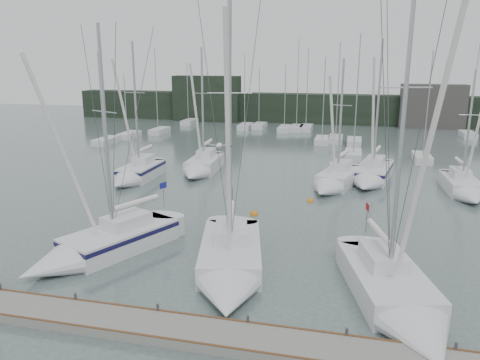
% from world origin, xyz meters
% --- Properties ---
extents(ground, '(160.00, 160.00, 0.00)m').
position_xyz_m(ground, '(0.00, 0.00, 0.00)').
color(ground, '#4A5A57').
rests_on(ground, ground).
extents(dock, '(24.00, 2.00, 0.40)m').
position_xyz_m(dock, '(0.00, -5.00, 0.20)').
color(dock, slate).
rests_on(dock, ground).
extents(far_treeline, '(90.00, 4.00, 5.00)m').
position_xyz_m(far_treeline, '(0.00, 62.00, 2.50)').
color(far_treeline, black).
rests_on(far_treeline, ground).
extents(far_building_left, '(12.00, 3.00, 8.00)m').
position_xyz_m(far_building_left, '(-20.00, 60.00, 4.00)').
color(far_building_left, black).
rests_on(far_building_left, ground).
extents(far_building_right, '(10.00, 3.00, 7.00)m').
position_xyz_m(far_building_right, '(18.00, 60.00, 3.50)').
color(far_building_right, '#3E3C39').
rests_on(far_building_right, ground).
extents(mast_forest, '(54.92, 27.02, 14.57)m').
position_xyz_m(mast_forest, '(0.57, 45.35, 0.48)').
color(mast_forest, silver).
rests_on(mast_forest, ground).
extents(sailboat_near_left, '(6.78, 9.96, 13.83)m').
position_xyz_m(sailboat_near_left, '(-8.04, 0.98, 0.62)').
color(sailboat_near_left, silver).
rests_on(sailboat_near_left, ground).
extents(sailboat_near_center, '(5.41, 10.64, 15.88)m').
position_xyz_m(sailboat_near_center, '(0.08, 0.24, 0.57)').
color(sailboat_near_center, silver).
rests_on(sailboat_near_center, ground).
extents(sailboat_near_right, '(5.57, 10.38, 16.60)m').
position_xyz_m(sailboat_near_right, '(8.25, -1.32, 0.60)').
color(sailboat_near_right, silver).
rests_on(sailboat_near_right, ground).
extents(sailboat_mid_a, '(2.76, 7.87, 13.32)m').
position_xyz_m(sailboat_mid_a, '(-13.48, 17.33, 0.66)').
color(sailboat_mid_a, silver).
rests_on(sailboat_mid_a, ground).
extents(sailboat_mid_b, '(3.07, 8.50, 12.88)m').
position_xyz_m(sailboat_mid_b, '(-8.50, 21.51, 0.62)').
color(sailboat_mid_b, silver).
rests_on(sailboat_mid_b, ground).
extents(sailboat_mid_c, '(4.56, 8.70, 11.81)m').
position_xyz_m(sailboat_mid_c, '(4.42, 19.06, 0.62)').
color(sailboat_mid_c, silver).
rests_on(sailboat_mid_c, ground).
extents(sailboat_mid_d, '(4.38, 9.24, 13.56)m').
position_xyz_m(sailboat_mid_d, '(7.62, 21.81, 0.64)').
color(sailboat_mid_d, silver).
rests_on(sailboat_mid_d, ground).
extents(sailboat_mid_e, '(2.83, 7.77, 10.92)m').
position_xyz_m(sailboat_mid_e, '(15.00, 19.30, 0.56)').
color(sailboat_mid_e, silver).
rests_on(sailboat_mid_e, ground).
extents(buoy_a, '(0.62, 0.62, 0.62)m').
position_xyz_m(buoy_a, '(-0.85, 10.65, 0.00)').
color(buoy_a, orange).
rests_on(buoy_a, ground).
extents(buoy_b, '(0.55, 0.55, 0.55)m').
position_xyz_m(buoy_b, '(2.83, 14.86, 0.00)').
color(buoy_b, orange).
rests_on(buoy_b, ground).
extents(seagull, '(1.09, 0.52, 0.22)m').
position_xyz_m(seagull, '(0.08, -1.40, 7.28)').
color(seagull, white).
rests_on(seagull, ground).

